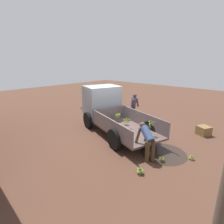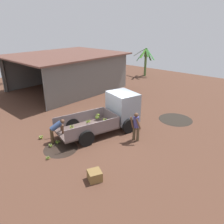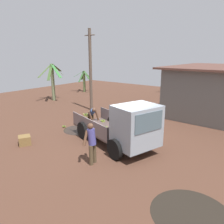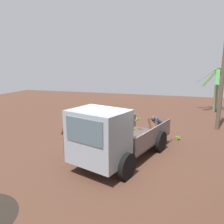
{
  "view_description": "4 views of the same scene",
  "coord_description": "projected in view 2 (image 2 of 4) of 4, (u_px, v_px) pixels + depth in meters",
  "views": [
    {
      "loc": [
        -5.65,
        6.13,
        3.35
      ],
      "look_at": [
        -0.2,
        0.16,
        1.02
      ],
      "focal_mm": 28.0,
      "sensor_mm": 36.0,
      "label": 1
    },
    {
      "loc": [
        -8.65,
        -7.59,
        5.88
      ],
      "look_at": [
        -0.1,
        -0.41,
        1.28
      ],
      "focal_mm": 35.0,
      "sensor_mm": 36.0,
      "label": 2
    },
    {
      "loc": [
        5.21,
        -7.54,
        4.1
      ],
      "look_at": [
        -0.51,
        0.02,
        1.53
      ],
      "focal_mm": 35.0,
      "sensor_mm": 36.0,
      "label": 3
    },
    {
      "loc": [
        7.13,
        2.03,
        3.51
      ],
      "look_at": [
        -1.4,
        -0.62,
        1.53
      ],
      "focal_mm": 35.0,
      "sensor_mm": 36.0,
      "label": 4
    }
  ],
  "objects": [
    {
      "name": "ground",
      "position": [
        108.0,
        130.0,
        12.88
      ],
      "size": [
        36.0,
        36.0,
        0.0
      ],
      "primitive_type": "plane",
      "color": "#503225"
    },
    {
      "name": "mud_patch_0",
      "position": [
        175.0,
        119.0,
        14.24
      ],
      "size": [
        2.15,
        2.15,
        0.01
      ],
      "primitive_type": "cylinder",
      "color": "black",
      "rests_on": "ground"
    },
    {
      "name": "mud_patch_1",
      "position": [
        61.0,
        149.0,
        10.94
      ],
      "size": [
        1.7,
        1.7,
        0.01
      ],
      "primitive_type": "cylinder",
      "color": "#2D221C",
      "rests_on": "ground"
    },
    {
      "name": "cargo_truck",
      "position": [
        116.0,
        111.0,
        12.73
      ],
      "size": [
        4.99,
        3.1,
        2.12
      ],
      "rotation": [
        0.0,
        0.0,
        -0.31
      ],
      "color": "brown",
      "rests_on": "ground"
    },
    {
      "name": "warehouse_shed",
      "position": [
        70.0,
        62.0,
        20.21
      ],
      "size": [
        10.01,
        8.13,
        3.26
      ],
      "rotation": [
        0.0,
        0.0,
        -0.04
      ],
      "color": "slate",
      "rests_on": "ground"
    },
    {
      "name": "banana_palm_1",
      "position": [
        146.0,
        61.0,
        25.23
      ],
      "size": [
        2.62,
        2.61,
        3.18
      ],
      "color": "#517139",
      "rests_on": "ground"
    },
    {
      "name": "banana_palm_2",
      "position": [
        15.0,
        70.0,
        22.69
      ],
      "size": [
        2.51,
        1.99,
        2.41
      ],
      "color": "olive",
      "rests_on": "ground"
    },
    {
      "name": "person_foreground_visitor",
      "position": [
        136.0,
        125.0,
        11.39
      ],
      "size": [
        0.4,
        0.7,
        1.61
      ],
      "rotation": [
        0.0,
        0.0,
        3.3
      ],
      "color": "#4F3F2B",
      "rests_on": "ground"
    },
    {
      "name": "person_worker_loading",
      "position": [
        56.0,
        129.0,
        11.31
      ],
      "size": [
        0.83,
        0.77,
        1.24
      ],
      "rotation": [
        0.0,
        0.0,
        -0.49
      ],
      "color": "#44311D",
      "rests_on": "ground"
    },
    {
      "name": "person_bystander_near_shed",
      "position": [
        48.0,
        95.0,
        16.01
      ],
      "size": [
        0.51,
        0.61,
        1.64
      ],
      "rotation": [
        0.0,
        0.0,
        0.78
      ],
      "color": "brown",
      "rests_on": "ground"
    },
    {
      "name": "banana_bunch_on_ground_0",
      "position": [
        51.0,
        145.0,
        11.09
      ],
      "size": [
        0.19,
        0.2,
        0.18
      ],
      "color": "#403A29",
      "rests_on": "ground"
    },
    {
      "name": "banana_bunch_on_ground_1",
      "position": [
        41.0,
        137.0,
        11.85
      ],
      "size": [
        0.25,
        0.24,
        0.2
      ],
      "color": "brown",
      "rests_on": "ground"
    },
    {
      "name": "banana_bunch_on_ground_2",
      "position": [
        48.0,
        158.0,
        10.09
      ],
      "size": [
        0.19,
        0.2,
        0.15
      ],
      "color": "brown",
      "rests_on": "ground"
    },
    {
      "name": "banana_bunch_on_ground_3",
      "position": [
        58.0,
        141.0,
        11.45
      ],
      "size": [
        0.26,
        0.26,
        0.16
      ],
      "color": "brown",
      "rests_on": "ground"
    },
    {
      "name": "wooden_crate_0",
      "position": [
        95.0,
        176.0,
        8.71
      ],
      "size": [
        0.7,
        0.7,
        0.41
      ],
      "primitive_type": "cube",
      "rotation": [
        0.0,
        0.0,
        2.65
      ],
      "color": "brown",
      "rests_on": "ground"
    }
  ]
}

